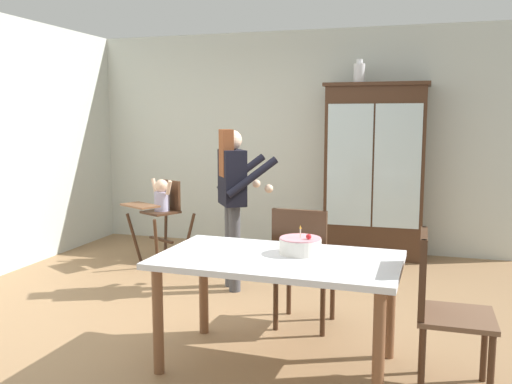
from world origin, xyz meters
TOP-DOWN VIEW (x-y plane):
  - ground_plane at (0.00, 0.00)m, footprint 6.24×6.24m
  - wall_back at (0.00, 2.63)m, footprint 5.32×0.06m
  - china_cabinet at (1.04, 2.37)m, footprint 1.18×0.48m
  - ceramic_vase at (0.83, 2.37)m, footprint 0.13×0.13m
  - high_chair_with_toddler at (-1.25, 1.43)m, footprint 0.78×0.84m
  - adult_person at (-0.13, 0.70)m, footprint 0.67×0.66m
  - dining_table at (0.69, -0.78)m, footprint 1.59×0.94m
  - birthday_cake at (0.81, -0.66)m, footprint 0.28×0.28m
  - dining_chair_far_side at (0.71, -0.12)m, footprint 0.46×0.46m
  - dining_chair_right_end at (1.70, -0.82)m, footprint 0.44×0.44m

SIDE VIEW (x-z plane):
  - ground_plane at x=0.00m, z-range 0.00..0.00m
  - dining_chair_far_side at x=0.71m, z-range 0.08..1.04m
  - dining_chair_right_end at x=1.70m, z-range 0.08..1.04m
  - dining_table at x=0.69m, z-range 0.28..1.02m
  - high_chair_with_toddler at x=-1.25m, z-range 0.18..1.13m
  - birthday_cake at x=0.81m, z-range 0.70..0.89m
  - adult_person at x=-0.13m, z-range 0.20..1.73m
  - china_cabinet at x=1.04m, z-range 0.01..2.04m
  - wall_back at x=0.00m, z-range 0.00..2.70m
  - ceramic_vase at x=0.83m, z-range 2.02..2.29m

